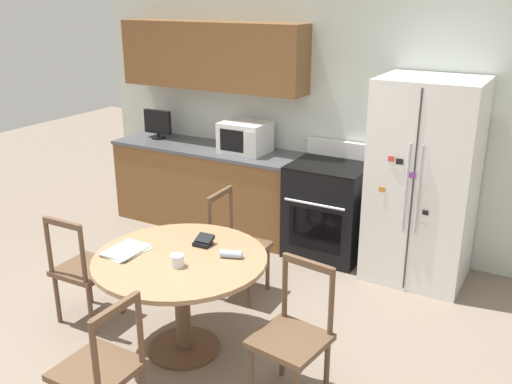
# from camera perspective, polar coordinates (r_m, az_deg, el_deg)

# --- Properties ---
(ground_plane) EXTENTS (14.00, 14.00, 0.00)m
(ground_plane) POSITION_cam_1_polar(r_m,az_deg,el_deg) (4.21, -9.45, -16.71)
(ground_plane) COLOR gray
(back_wall) EXTENTS (5.20, 0.44, 2.60)m
(back_wall) POSITION_cam_1_polar(r_m,az_deg,el_deg) (5.85, 3.51, 9.32)
(back_wall) COLOR silver
(back_wall) RESTS_ON ground_plane
(kitchen_counter) EXTENTS (2.13, 0.64, 0.90)m
(kitchen_counter) POSITION_cam_1_polar(r_m,az_deg,el_deg) (6.26, -4.85, 0.57)
(kitchen_counter) COLOR brown
(kitchen_counter) RESTS_ON ground_plane
(refrigerator) EXTENTS (0.85, 0.74, 1.80)m
(refrigerator) POSITION_cam_1_polar(r_m,az_deg,el_deg) (5.17, 16.39, 0.98)
(refrigerator) COLOR white
(refrigerator) RESTS_ON ground_plane
(oven_range) EXTENTS (0.73, 0.68, 1.08)m
(oven_range) POSITION_cam_1_polar(r_m,az_deg,el_deg) (5.59, 7.25, -1.67)
(oven_range) COLOR black
(oven_range) RESTS_ON ground_plane
(microwave) EXTENTS (0.47, 0.39, 0.31)m
(microwave) POSITION_cam_1_polar(r_m,az_deg,el_deg) (5.86, -1.09, 5.51)
(microwave) COLOR white
(microwave) RESTS_ON kitchen_counter
(countertop_tv) EXTENTS (0.34, 0.16, 0.32)m
(countertop_tv) POSITION_cam_1_polar(r_m,az_deg,el_deg) (6.52, -9.80, 6.78)
(countertop_tv) COLOR black
(countertop_tv) RESTS_ON kitchen_counter
(dining_table) EXTENTS (1.20, 1.20, 0.74)m
(dining_table) POSITION_cam_1_polar(r_m,az_deg,el_deg) (4.03, -7.51, -8.28)
(dining_table) COLOR #997551
(dining_table) RESTS_ON ground_plane
(dining_chair_left) EXTENTS (0.43, 0.43, 0.90)m
(dining_chair_left) POSITION_cam_1_polar(r_m,az_deg,el_deg) (4.63, -16.81, -7.45)
(dining_chair_left) COLOR brown
(dining_chair_left) RESTS_ON ground_plane
(dining_chair_right) EXTENTS (0.47, 0.47, 0.90)m
(dining_chair_right) POSITION_cam_1_polar(r_m,az_deg,el_deg) (3.65, 3.68, -14.34)
(dining_chair_right) COLOR brown
(dining_chair_right) RESTS_ON ground_plane
(dining_chair_far) EXTENTS (0.43, 0.43, 0.90)m
(dining_chair_far) POSITION_cam_1_polar(r_m,az_deg,el_deg) (4.82, -1.89, -5.49)
(dining_chair_far) COLOR brown
(dining_chair_far) RESTS_ON ground_plane
(dining_chair_near) EXTENTS (0.42, 0.42, 0.90)m
(dining_chair_near) POSITION_cam_1_polar(r_m,az_deg,el_deg) (3.49, -15.27, -16.84)
(dining_chair_near) COLOR brown
(dining_chair_near) RESTS_ON ground_plane
(candle_glass) EXTENTS (0.09, 0.09, 0.08)m
(candle_glass) POSITION_cam_1_polar(r_m,az_deg,el_deg) (3.83, -7.88, -6.90)
(candle_glass) COLOR silver
(candle_glass) RESTS_ON dining_table
(folded_napkin) EXTENTS (0.16, 0.10, 0.05)m
(folded_napkin) POSITION_cam_1_polar(r_m,az_deg,el_deg) (3.92, -2.50, -6.23)
(folded_napkin) COLOR #A3BCDB
(folded_napkin) RESTS_ON dining_table
(wallet) EXTENTS (0.13, 0.13, 0.07)m
(wallet) POSITION_cam_1_polar(r_m,az_deg,el_deg) (4.12, -5.25, -4.94)
(wallet) COLOR black
(wallet) RESTS_ON dining_table
(mail_stack) EXTENTS (0.26, 0.33, 0.02)m
(mail_stack) POSITION_cam_1_polar(r_m,az_deg,el_deg) (4.10, -12.88, -5.75)
(mail_stack) COLOR white
(mail_stack) RESTS_ON dining_table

